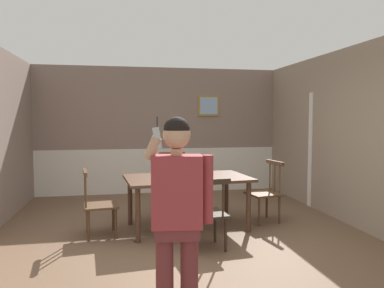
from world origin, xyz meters
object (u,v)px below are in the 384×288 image
at_px(dining_table, 187,182).
at_px(chair_by_doorway, 173,186).
at_px(chair_near_window, 98,204).
at_px(chair_opposite_corner, 265,192).
at_px(chair_at_table_head, 207,213).
at_px(person_figure, 178,208).

distance_m(dining_table, chair_by_doorway, 0.95).
relative_size(dining_table, chair_near_window, 2.03).
bearing_deg(chair_opposite_corner, chair_by_doorway, 49.71).
height_order(dining_table, chair_at_table_head, chair_at_table_head).
bearing_deg(chair_opposite_corner, chair_at_table_head, 121.14).
height_order(chair_near_window, chair_at_table_head, chair_near_window).
bearing_deg(dining_table, chair_near_window, -174.41).
bearing_deg(person_figure, dining_table, -94.85).
xyz_separation_m(dining_table, chair_by_doorway, (-0.08, 0.92, -0.22)).
xyz_separation_m(chair_at_table_head, person_figure, (-0.61, -1.60, 0.48)).
xyz_separation_m(chair_at_table_head, chair_opposite_corner, (1.18, 1.04, 0.01)).
height_order(chair_opposite_corner, person_figure, person_figure).
height_order(dining_table, chair_by_doorway, chair_by_doorway).
xyz_separation_m(chair_near_window, chair_at_table_head, (1.36, -0.79, 0.01)).
relative_size(chair_near_window, chair_at_table_head, 1.01).
distance_m(chair_opposite_corner, person_figure, 3.23).
height_order(chair_at_table_head, person_figure, person_figure).
bearing_deg(chair_near_window, person_figure, 10.27).
height_order(chair_by_doorway, person_figure, person_figure).
height_order(chair_near_window, person_figure, person_figure).
xyz_separation_m(dining_table, chair_near_window, (-1.27, -0.12, -0.24)).
distance_m(chair_near_window, chair_opposite_corner, 2.56).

